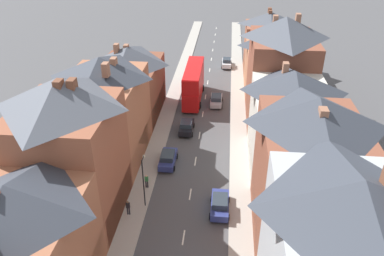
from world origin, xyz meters
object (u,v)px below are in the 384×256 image
car_mid_black (168,159)px  pedestrian_mid_left (128,207)px  car_parked_left_b (220,204)px  pedestrian_mid_right (147,180)px  car_mid_white (227,63)px  car_parked_left_a (186,126)px  double_decker_bus_lead (194,83)px  street_lamp (144,179)px  car_near_blue (216,100)px

car_mid_black → pedestrian_mid_left: bearing=-105.7°
car_parked_left_b → pedestrian_mid_right: size_ratio=2.52×
pedestrian_mid_left → pedestrian_mid_right: same height
car_mid_white → pedestrian_mid_left: size_ratio=2.48×
car_parked_left_a → pedestrian_mid_right: (-2.84, -12.20, 0.21)m
car_mid_white → pedestrian_mid_right: bearing=-101.7°
double_decker_bus_lead → pedestrian_mid_right: (-2.83, -22.39, -1.78)m
double_decker_bus_lead → car_mid_white: bearing=72.0°
street_lamp → pedestrian_mid_right: bearing=98.3°
pedestrian_mid_right → street_lamp: size_ratio=0.29×
pedestrian_mid_left → car_mid_black: bearing=74.3°
car_mid_black → double_decker_bus_lead: bearing=85.9°
pedestrian_mid_left → pedestrian_mid_right: 4.30m
car_parked_left_a → car_mid_black: bearing=-99.6°
double_decker_bus_lead → car_mid_white: (4.91, 15.07, -1.96)m
car_mid_black → car_parked_left_b: bearing=-49.5°
car_near_blue → street_lamp: (-6.05, -23.54, 2.45)m
car_near_blue → pedestrian_mid_left: (-7.36, -25.09, 0.24)m
car_near_blue → car_mid_white: 16.62m
car_mid_white → pedestrian_mid_left: bearing=-101.7°
car_near_blue → double_decker_bus_lead: bearing=157.4°
car_parked_left_b → street_lamp: (-7.35, 0.06, 2.42)m
pedestrian_mid_right → pedestrian_mid_left: bearing=-102.4°
car_parked_left_b → street_lamp: bearing=179.6°
pedestrian_mid_left → car_parked_left_b: bearing=9.8°
car_parked_left_a → street_lamp: bearing=-99.4°
car_mid_black → car_mid_white: car_mid_white is taller
car_parked_left_a → pedestrian_mid_right: pedestrian_mid_right is taller
car_near_blue → pedestrian_mid_left: size_ratio=2.63×
pedestrian_mid_right → car_mid_white: bearing=78.3°
double_decker_bus_lead → car_parked_left_a: 10.38m
car_near_blue → car_parked_left_b: car_parked_left_b is taller
double_decker_bus_lead → car_near_blue: (3.61, -1.50, -2.02)m
car_parked_left_a → street_lamp: (-2.45, -14.86, 2.42)m
street_lamp → pedestrian_mid_left: bearing=-130.2°
double_decker_bus_lead → pedestrian_mid_left: size_ratio=6.71×
double_decker_bus_lead → pedestrian_mid_left: bearing=-98.0°
car_near_blue → pedestrian_mid_right: pedestrian_mid_right is taller
car_parked_left_a → double_decker_bus_lead: bearing=90.1°
pedestrian_mid_left → car_parked_left_a: bearing=77.1°
car_parked_left_a → car_mid_white: bearing=79.0°
double_decker_bus_lead → car_parked_left_a: bearing=-89.9°
double_decker_bus_lead → car_mid_black: (-1.29, -17.84, -2.01)m
car_parked_left_b → pedestrian_mid_right: pedestrian_mid_right is taller
double_decker_bus_lead → car_mid_white: size_ratio=2.71×
car_mid_white → car_near_blue: bearing=-94.5°
double_decker_bus_lead → car_mid_black: bearing=-94.1°
car_near_blue → street_lamp: 24.43m
double_decker_bus_lead → pedestrian_mid_left: 26.91m
double_decker_bus_lead → car_near_blue: size_ratio=2.55×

